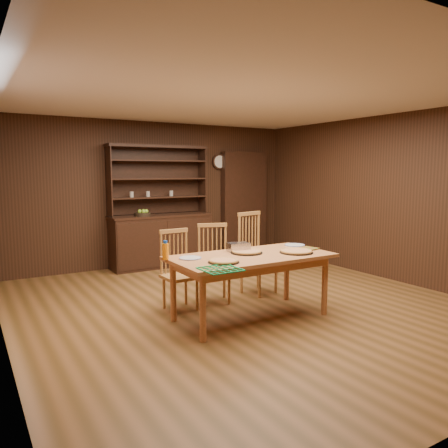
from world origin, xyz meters
TOP-DOWN VIEW (x-y plane):
  - floor at (0.00, 0.00)m, footprint 6.00×6.00m
  - room_shell at (0.00, 0.00)m, footprint 6.00×6.00m
  - china_hutch at (-0.00, 2.75)m, footprint 1.84×0.52m
  - doorway at (1.90, 2.90)m, footprint 1.00×0.18m
  - wall_clock at (1.35, 2.96)m, footprint 0.30×0.05m
  - dining_table at (-0.20, -0.42)m, footprint 1.88×0.94m
  - chair_left at (-0.78, 0.36)m, footprint 0.42×0.40m
  - chair_center at (-0.22, 0.43)m, footprint 0.53×0.51m
  - chair_right at (0.47, 0.48)m, footprint 0.56×0.54m
  - pizza_left at (-0.69, -0.61)m, footprint 0.33×0.33m
  - pizza_right at (0.34, -0.58)m, footprint 0.40×0.40m
  - pizza_center at (-0.18, -0.29)m, footprint 0.38×0.38m
  - cooling_rack at (-0.89, -0.89)m, footprint 0.46×0.46m
  - plate_left at (-0.91, -0.25)m, footprint 0.25×0.25m
  - plate_right at (0.65, -0.19)m, footprint 0.26×0.26m
  - foil_dish at (-0.20, -0.13)m, footprint 0.28×0.23m
  - juice_bottle at (-1.15, -0.14)m, footprint 0.07×0.07m
  - pot_holder_a at (0.62, -0.47)m, footprint 0.25×0.25m
  - pot_holder_b at (0.56, -0.46)m, footprint 0.18×0.18m
  - fruit_bowl at (-0.35, 2.69)m, footprint 0.29×0.29m

SIDE VIEW (x-z plane):
  - floor at x=0.00m, z-range 0.00..0.00m
  - chair_left at x=-0.78m, z-range 0.03..1.02m
  - chair_center at x=-0.22m, z-range 0.03..1.05m
  - china_hutch at x=0.00m, z-range -0.49..1.68m
  - chair_right at x=0.47m, z-range 0.04..1.18m
  - dining_table at x=-0.20m, z-range 0.29..1.04m
  - pot_holder_b at x=0.56m, z-range 0.75..0.76m
  - pot_holder_a at x=0.62m, z-range 0.75..0.77m
  - cooling_rack at x=-0.89m, z-range 0.75..0.77m
  - plate_right at x=0.65m, z-range 0.75..0.77m
  - plate_left at x=-0.91m, z-range 0.75..0.77m
  - pizza_center at x=-0.18m, z-range 0.75..0.79m
  - pizza_right at x=0.34m, z-range 0.75..0.79m
  - pizza_left at x=-0.69m, z-range 0.75..0.79m
  - foil_dish at x=-0.20m, z-range 0.75..0.85m
  - juice_bottle at x=-1.15m, z-range 0.74..0.95m
  - fruit_bowl at x=-0.35m, z-range 0.92..1.04m
  - doorway at x=1.90m, z-range 0.00..2.10m
  - room_shell at x=0.00m, z-range -1.42..4.58m
  - wall_clock at x=1.35m, z-range 1.75..2.05m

